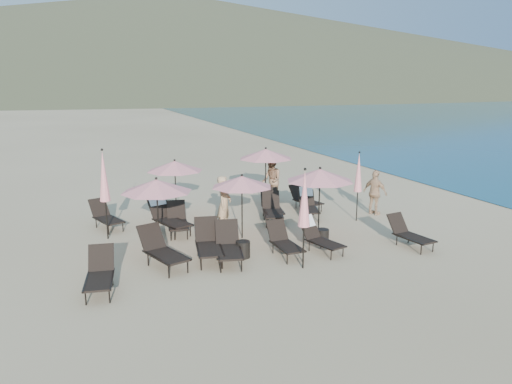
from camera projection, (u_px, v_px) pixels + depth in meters
name	position (u px, v px, depth m)	size (l,w,h in m)	color
ground	(294.00, 256.00, 14.18)	(800.00, 800.00, 0.00)	#D6BA8C
volcanic_headland	(189.00, 43.00, 308.59)	(690.00, 690.00, 55.00)	brown
lounger_0	(100.00, 273.00, 11.77)	(0.86, 1.70, 0.93)	black
lounger_1	(162.00, 249.00, 13.27)	(1.19, 1.89, 1.02)	black
lounger_2	(229.00, 245.00, 13.65)	(1.04, 1.84, 1.00)	black
lounger_3	(284.00, 241.00, 14.15)	(0.61, 1.53, 0.88)	black
lounger_4	(319.00, 236.00, 14.48)	(0.90, 1.60, 0.95)	black
lounger_5	(409.00, 233.00, 14.89)	(0.79, 1.60, 0.88)	black
lounger_6	(106.00, 216.00, 16.71)	(1.09, 1.69, 0.91)	black
lounger_7	(177.00, 220.00, 16.19)	(0.86, 1.71, 0.94)	black
lounger_8	(167.00, 215.00, 16.33)	(1.24, 1.99, 1.17)	black
lounger_9	(272.00, 209.00, 17.49)	(1.11, 1.78, 0.96)	black
lounger_10	(272.00, 205.00, 17.97)	(1.01, 1.79, 0.97)	black
lounger_11	(305.00, 199.00, 19.20)	(0.90, 1.59, 0.86)	black
lounger_12	(308.00, 204.00, 18.19)	(0.99, 1.64, 0.97)	black
lounger_13	(208.00, 242.00, 13.84)	(0.98, 1.87, 1.02)	black
umbrella_open_0	(157.00, 186.00, 14.17)	(2.04, 2.04, 2.20)	black
umbrella_open_1	(242.00, 182.00, 15.35)	(1.91, 1.91, 2.06)	black
umbrella_open_2	(320.00, 175.00, 15.34)	(2.12, 2.12, 2.28)	black
umbrella_open_3	(175.00, 166.00, 17.62)	(2.00, 2.00, 2.15)	black
umbrella_open_4	(266.00, 154.00, 19.51)	(2.14, 2.14, 2.30)	black
umbrella_closed_0	(304.00, 199.00, 12.83)	(0.32, 0.32, 2.71)	black
umbrella_closed_1	(358.00, 173.00, 17.29)	(0.29, 0.29, 2.48)	black
umbrella_closed_2	(104.00, 177.00, 15.23)	(0.33, 0.33, 2.86)	black
side_table_0	(243.00, 249.00, 13.99)	(0.40, 0.40, 0.48)	black
side_table_1	(323.00, 236.00, 15.27)	(0.39, 0.39, 0.42)	black
beachgoer_a	(224.00, 204.00, 16.21)	(0.68, 0.45, 1.86)	tan
beachgoer_b	(271.00, 180.00, 20.03)	(0.90, 0.70, 1.86)	#976D4E
beachgoer_c	(375.00, 193.00, 18.31)	(0.97, 0.41, 1.66)	tan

